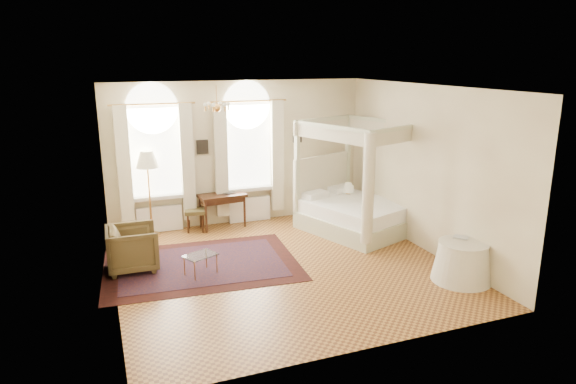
{
  "coord_description": "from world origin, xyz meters",
  "views": [
    {
      "loc": [
        -3.11,
        -8.36,
        3.81
      ],
      "look_at": [
        0.23,
        0.4,
        1.33
      ],
      "focal_mm": 32.0,
      "sensor_mm": 36.0,
      "label": 1
    }
  ],
  "objects_px": {
    "writing_desk": "(222,199)",
    "stool": "(195,213)",
    "side_table": "(462,262)",
    "floor_lamp": "(147,164)",
    "canopy_bed": "(356,207)",
    "armchair": "(133,248)",
    "nightstand": "(350,210)",
    "coffee_table": "(200,257)"
  },
  "relations": [
    {
      "from": "armchair",
      "to": "side_table",
      "type": "distance_m",
      "value": 5.91
    },
    {
      "from": "side_table",
      "to": "stool",
      "type": "bearing_deg",
      "value": 131.58
    },
    {
      "from": "writing_desk",
      "to": "stool",
      "type": "relative_size",
      "value": 2.07
    },
    {
      "from": "nightstand",
      "to": "stool",
      "type": "relative_size",
      "value": 1.0
    },
    {
      "from": "writing_desk",
      "to": "side_table",
      "type": "xyz_separation_m",
      "value": [
        3.2,
        -4.35,
        -0.32
      ]
    },
    {
      "from": "armchair",
      "to": "nightstand",
      "type": "bearing_deg",
      "value": -75.52
    },
    {
      "from": "floor_lamp",
      "to": "side_table",
      "type": "height_order",
      "value": "floor_lamp"
    },
    {
      "from": "nightstand",
      "to": "armchair",
      "type": "distance_m",
      "value": 5.26
    },
    {
      "from": "stool",
      "to": "floor_lamp",
      "type": "relative_size",
      "value": 0.28
    },
    {
      "from": "stool",
      "to": "armchair",
      "type": "xyz_separation_m",
      "value": [
        -1.5,
        -1.77,
        -0.01
      ]
    },
    {
      "from": "writing_desk",
      "to": "side_table",
      "type": "bearing_deg",
      "value": -53.63
    },
    {
      "from": "nightstand",
      "to": "coffee_table",
      "type": "relative_size",
      "value": 0.79
    },
    {
      "from": "side_table",
      "to": "coffee_table",
      "type": "bearing_deg",
      "value": 156.12
    },
    {
      "from": "canopy_bed",
      "to": "coffee_table",
      "type": "distance_m",
      "value": 3.93
    },
    {
      "from": "writing_desk",
      "to": "armchair",
      "type": "relative_size",
      "value": 1.2
    },
    {
      "from": "writing_desk",
      "to": "coffee_table",
      "type": "bearing_deg",
      "value": -112.33
    },
    {
      "from": "writing_desk",
      "to": "floor_lamp",
      "type": "relative_size",
      "value": 0.58
    },
    {
      "from": "canopy_bed",
      "to": "coffee_table",
      "type": "relative_size",
      "value": 4.1
    },
    {
      "from": "coffee_table",
      "to": "side_table",
      "type": "relative_size",
      "value": 0.65
    },
    {
      "from": "writing_desk",
      "to": "armchair",
      "type": "bearing_deg",
      "value": -139.77
    },
    {
      "from": "side_table",
      "to": "writing_desk",
      "type": "bearing_deg",
      "value": 126.37
    },
    {
      "from": "stool",
      "to": "canopy_bed",
      "type": "bearing_deg",
      "value": -21.18
    },
    {
      "from": "writing_desk",
      "to": "canopy_bed",
      "type": "bearing_deg",
      "value": -26.0
    },
    {
      "from": "floor_lamp",
      "to": "coffee_table",
      "type": "bearing_deg",
      "value": -76.89
    },
    {
      "from": "stool",
      "to": "coffee_table",
      "type": "relative_size",
      "value": 0.79
    },
    {
      "from": "writing_desk",
      "to": "coffee_table",
      "type": "relative_size",
      "value": 1.63
    },
    {
      "from": "armchair",
      "to": "coffee_table",
      "type": "height_order",
      "value": "armchair"
    },
    {
      "from": "armchair",
      "to": "floor_lamp",
      "type": "bearing_deg",
      "value": -15.24
    },
    {
      "from": "floor_lamp",
      "to": "canopy_bed",
      "type": "bearing_deg",
      "value": -17.1
    },
    {
      "from": "nightstand",
      "to": "floor_lamp",
      "type": "distance_m",
      "value": 4.81
    },
    {
      "from": "canopy_bed",
      "to": "stool",
      "type": "bearing_deg",
      "value": 158.82
    },
    {
      "from": "writing_desk",
      "to": "coffee_table",
      "type": "distance_m",
      "value": 2.7
    },
    {
      "from": "nightstand",
      "to": "writing_desk",
      "type": "height_order",
      "value": "writing_desk"
    },
    {
      "from": "canopy_bed",
      "to": "armchair",
      "type": "relative_size",
      "value": 3.02
    },
    {
      "from": "canopy_bed",
      "to": "writing_desk",
      "type": "relative_size",
      "value": 2.51
    },
    {
      "from": "writing_desk",
      "to": "side_table",
      "type": "relative_size",
      "value": 1.06
    },
    {
      "from": "nightstand",
      "to": "stool",
      "type": "distance_m",
      "value": 3.66
    },
    {
      "from": "floor_lamp",
      "to": "side_table",
      "type": "bearing_deg",
      "value": -42.18
    },
    {
      "from": "canopy_bed",
      "to": "nightstand",
      "type": "relative_size",
      "value": 5.17
    },
    {
      "from": "stool",
      "to": "floor_lamp",
      "type": "bearing_deg",
      "value": 178.28
    },
    {
      "from": "canopy_bed",
      "to": "armchair",
      "type": "bearing_deg",
      "value": -174.49
    },
    {
      "from": "canopy_bed",
      "to": "floor_lamp",
      "type": "distance_m",
      "value": 4.65
    }
  ]
}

